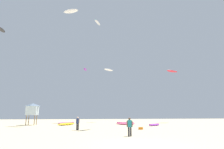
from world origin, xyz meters
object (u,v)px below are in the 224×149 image
object	(u,v)px
cooler_box	(141,128)
kite_aloft_6	(85,69)
kite_aloft_0	(98,23)
kite_grounded_far	(125,124)
person_midground	(78,122)
kite_aloft_5	(71,11)
lifeguard_tower	(32,109)
kite_grounded_near	(154,125)
kite_aloft_4	(109,70)
kite_aloft_3	(172,71)
kite_aloft_2	(1,30)
kite_grounded_mid	(66,124)
person_foreground	(130,125)

from	to	relation	value
cooler_box	kite_aloft_6	world-z (taller)	kite_aloft_6
cooler_box	kite_aloft_0	xyz separation A→B (m)	(-5.34, 22.52, 27.68)
kite_grounded_far	kite_aloft_6	world-z (taller)	kite_aloft_6
person_midground	kite_aloft_5	distance (m)	26.32
lifeguard_tower	kite_aloft_6	distance (m)	15.07
kite_grounded_near	kite_aloft_4	bearing A→B (deg)	112.59
person_midground	lifeguard_tower	xyz separation A→B (m)	(-9.51, 12.35, 2.03)
kite_grounded_far	kite_aloft_4	size ratio (longest dim) A/B	1.23
kite_grounded_far	kite_aloft_3	xyz separation A→B (m)	(14.52, 8.09, 12.92)
kite_aloft_0	kite_aloft_6	bearing A→B (deg)	-125.20
cooler_box	kite_aloft_2	size ratio (longest dim) A/B	0.26
kite_grounded_near	kite_grounded_mid	bearing A→B (deg)	166.07
person_midground	kite_grounded_mid	bearing A→B (deg)	-139.68
person_midground	kite_aloft_3	size ratio (longest dim) A/B	0.44
kite_grounded_far	kite_aloft_3	distance (m)	21.05
person_foreground	kite_aloft_2	distance (m)	26.19
kite_aloft_4	kite_aloft_6	bearing A→B (deg)	-143.11
kite_grounded_far	person_foreground	bearing A→B (deg)	-100.10
kite_aloft_3	kite_aloft_0	bearing A→B (deg)	169.56
kite_grounded_far	cooler_box	bearing A→B (deg)	-89.98
person_foreground	kite_aloft_3	size ratio (longest dim) A/B	0.45
kite_grounded_mid	lifeguard_tower	world-z (taller)	lifeguard_tower
kite_grounded_far	kite_aloft_6	size ratio (longest dim) A/B	1.50
kite_grounded_near	cooler_box	distance (m)	8.54
cooler_box	kite_aloft_0	world-z (taller)	kite_aloft_0
person_foreground	lifeguard_tower	xyz separation A→B (m)	(-14.97, 19.71, 2.01)
person_midground	kite_aloft_6	xyz separation A→B (m)	(0.36, 18.25, 11.78)
person_foreground	cooler_box	bearing A→B (deg)	162.19
kite_aloft_6	kite_grounded_near	bearing A→B (deg)	-40.60
person_midground	kite_aloft_2	xyz separation A→B (m)	(-13.12, 3.96, 14.59)
person_foreground	cooler_box	distance (m)	8.07
kite_aloft_2	kite_aloft_4	size ratio (longest dim) A/B	0.69
kite_grounded_mid	kite_aloft_3	distance (m)	29.96
kite_aloft_0	person_foreground	bearing A→B (deg)	-85.97
lifeguard_tower	kite_aloft_0	size ratio (longest dim) A/B	1.15
person_midground	kite_grounded_near	xyz separation A→B (m)	(13.29, 7.17, -0.84)
kite_grounded_far	lifeguard_tower	distance (m)	18.48
kite_aloft_0	kite_aloft_2	bearing A→B (deg)	-131.63
person_foreground	cooler_box	xyz separation A→B (m)	(3.23, 7.34, -0.88)
cooler_box	person_midground	bearing A→B (deg)	179.82
lifeguard_tower	kite_aloft_5	distance (m)	22.32
kite_aloft_3	kite_grounded_mid	bearing A→B (deg)	-163.46
cooler_box	kite_aloft_3	bearing A→B (deg)	52.43
person_foreground	kite_grounded_far	world-z (taller)	person_foreground
kite_grounded_near	kite_aloft_2	distance (m)	30.75
lifeguard_tower	cooler_box	distance (m)	22.20
lifeguard_tower	cooler_box	size ratio (longest dim) A/B	7.41
kite_grounded_near	kite_aloft_0	distance (m)	33.14
person_foreground	kite_grounded_near	world-z (taller)	person_foreground
person_midground	kite_aloft_5	xyz separation A→B (m)	(-3.07, 11.67, 23.39)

